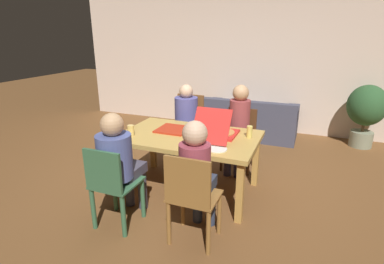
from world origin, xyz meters
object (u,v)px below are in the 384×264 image
(chair_0, at_px, (112,185))
(plate_1, at_px, (193,143))
(drinking_glass_0, at_px, (131,130))
(chair_2, at_px, (191,196))
(couch, at_px, (249,122))
(pizza_box_1, at_px, (173,129))
(chair_3, at_px, (240,134))
(pizza_box_0, at_px, (218,132))
(person_0, at_px, (119,158))
(plate_0, at_px, (217,149))
(chair_1, at_px, (188,126))
(person_2, at_px, (197,170))
(potted_plant, at_px, (366,110))
(person_3, at_px, (238,122))
(drinking_glass_1, at_px, (249,132))
(person_1, at_px, (185,117))
(dining_table, at_px, (189,141))

(chair_0, xyz_separation_m, plate_1, (0.56, 0.74, 0.27))
(chair_0, height_order, plate_1, chair_0)
(drinking_glass_0, bearing_deg, chair_2, -33.00)
(chair_0, distance_m, couch, 3.40)
(pizza_box_1, bearing_deg, chair_2, -57.60)
(chair_3, bearing_deg, chair_0, -113.05)
(pizza_box_0, relative_size, drinking_glass_0, 5.08)
(person_0, relative_size, plate_0, 5.72)
(chair_0, height_order, chair_1, chair_1)
(plate_0, xyz_separation_m, plate_1, (-0.31, 0.08, 0.00))
(person_2, relative_size, potted_plant, 1.10)
(person_3, height_order, plate_0, person_3)
(chair_0, relative_size, plate_1, 4.11)
(chair_2, distance_m, pizza_box_0, 1.09)
(chair_3, bearing_deg, pizza_box_0, -95.43)
(person_0, distance_m, chair_1, 1.84)
(couch, height_order, potted_plant, potted_plant)
(chair_3, bearing_deg, person_0, -114.62)
(person_0, bearing_deg, drinking_glass_1, 43.62)
(chair_1, distance_m, drinking_glass_0, 1.30)
(person_3, height_order, plate_1, person_3)
(chair_2, bearing_deg, couch, 92.36)
(person_1, xyz_separation_m, plate_0, (0.87, -1.16, 0.04))
(person_0, height_order, chair_1, person_0)
(person_3, bearing_deg, chair_2, -90.00)
(person_1, relative_size, plate_0, 5.67)
(pizza_box_1, xyz_separation_m, plate_1, (0.40, -0.35, -0.00))
(dining_table, distance_m, chair_1, 1.08)
(chair_2, xyz_separation_m, plate_1, (-0.26, 0.70, 0.24))
(plate_0, height_order, potted_plant, potted_plant)
(person_1, xyz_separation_m, drinking_glass_1, (1.10, -0.64, 0.10))
(person_2, xyz_separation_m, pizza_box_1, (-0.67, 0.91, 0.04))
(plate_0, xyz_separation_m, drinking_glass_1, (0.23, 0.52, 0.06))
(person_3, bearing_deg, person_1, 177.67)
(couch, bearing_deg, plate_1, -92.87)
(person_3, height_order, pizza_box_1, person_3)
(pizza_box_0, bearing_deg, person_1, 135.24)
(person_2, relative_size, plate_0, 5.72)
(chair_3, xyz_separation_m, drinking_glass_1, (0.27, -0.75, 0.30))
(chair_2, xyz_separation_m, potted_plant, (1.78, 3.47, 0.15))
(person_1, bearing_deg, chair_0, -90.00)
(person_0, xyz_separation_m, person_1, (-0.00, 1.69, -0.01))
(person_2, bearing_deg, person_0, -177.03)
(dining_table, relative_size, person_2, 1.38)
(plate_1, bearing_deg, potted_plant, 53.54)
(person_3, xyz_separation_m, plate_1, (-0.26, -1.05, 0.02))
(chair_3, xyz_separation_m, couch, (-0.14, 1.39, -0.21))
(plate_1, bearing_deg, pizza_box_1, 138.99)
(person_3, distance_m, drinking_glass_0, 1.50)
(person_1, height_order, chair_3, person_1)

